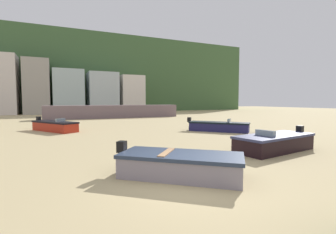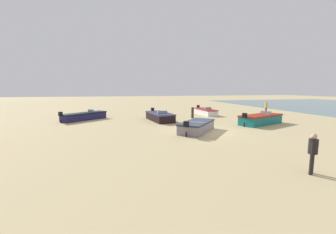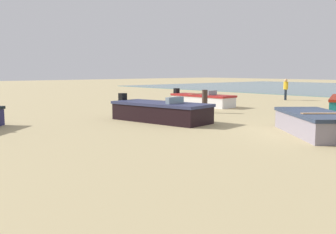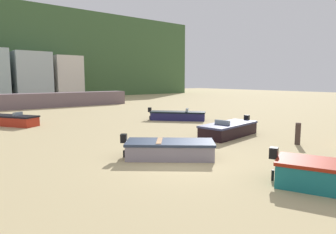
{
  "view_description": "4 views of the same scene",
  "coord_description": "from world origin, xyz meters",
  "px_view_note": "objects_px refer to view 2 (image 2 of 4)",
  "views": [
    {
      "loc": [
        -3.8,
        -6.6,
        2.56
      ],
      "look_at": [
        4.31,
        10.99,
        1.27
      ],
      "focal_mm": 26.25,
      "sensor_mm": 36.0,
      "label": 1
    },
    {
      "loc": [
        -15.53,
        6.46,
        3.33
      ],
      "look_at": [
        4.03,
        1.95,
        0.66
      ],
      "focal_mm": 22.92,
      "sensor_mm": 36.0,
      "label": 2
    },
    {
      "loc": [
        -6.48,
        13.14,
        2.23
      ],
      "look_at": [
        3.16,
        4.64,
        0.66
      ],
      "focal_mm": 40.78,
      "sensor_mm": 36.0,
      "label": 3
    },
    {
      "loc": [
        -8.43,
        -9.84,
        3.64
      ],
      "look_at": [
        6.29,
        8.66,
        0.61
      ],
      "focal_mm": 31.44,
      "sensor_mm": 36.0,
      "label": 4
    }
  ],
  "objects_px": {
    "boat_grey_0": "(197,126)",
    "boat_black_2": "(160,117)",
    "boat_teal_3": "(261,119)",
    "beach_walker_distant": "(266,106)",
    "boat_white_1": "(205,112)",
    "boat_navy_4": "(84,116)",
    "mooring_post_mid_beach": "(193,113)",
    "beach_walker_foreground": "(313,150)"
  },
  "relations": [
    {
      "from": "boat_teal_3",
      "to": "beach_walker_distant",
      "type": "distance_m",
      "value": 9.75
    },
    {
      "from": "boat_grey_0",
      "to": "boat_black_2",
      "type": "bearing_deg",
      "value": 145.71
    },
    {
      "from": "boat_black_2",
      "to": "boat_grey_0",
      "type": "bearing_deg",
      "value": 96.3
    },
    {
      "from": "boat_white_1",
      "to": "mooring_post_mid_beach",
      "type": "xyz_separation_m",
      "value": [
        -2.75,
        2.7,
        0.23
      ]
    },
    {
      "from": "beach_walker_foreground",
      "to": "boat_grey_0",
      "type": "bearing_deg",
      "value": 60.97
    },
    {
      "from": "beach_walker_distant",
      "to": "beach_walker_foreground",
      "type": "bearing_deg",
      "value": -165.96
    },
    {
      "from": "boat_grey_0",
      "to": "boat_white_1",
      "type": "height_order",
      "value": "boat_grey_0"
    },
    {
      "from": "boat_white_1",
      "to": "beach_walker_distant",
      "type": "relative_size",
      "value": 2.85
    },
    {
      "from": "boat_grey_0",
      "to": "mooring_post_mid_beach",
      "type": "distance_m",
      "value": 7.76
    },
    {
      "from": "beach_walker_foreground",
      "to": "beach_walker_distant",
      "type": "bearing_deg",
      "value": 18.82
    },
    {
      "from": "beach_walker_distant",
      "to": "boat_black_2",
      "type": "bearing_deg",
      "value": 148.82
    },
    {
      "from": "boat_black_2",
      "to": "beach_walker_distant",
      "type": "bearing_deg",
      "value": -177.52
    },
    {
      "from": "boat_grey_0",
      "to": "mooring_post_mid_beach",
      "type": "xyz_separation_m",
      "value": [
        7.42,
        -2.27,
        0.21
      ]
    },
    {
      "from": "boat_grey_0",
      "to": "mooring_post_mid_beach",
      "type": "height_order",
      "value": "mooring_post_mid_beach"
    },
    {
      "from": "boat_white_1",
      "to": "beach_walker_distant",
      "type": "xyz_separation_m",
      "value": [
        -0.75,
        -8.4,
        0.57
      ]
    },
    {
      "from": "boat_teal_3",
      "to": "beach_walker_distant",
      "type": "relative_size",
      "value": 3.18
    },
    {
      "from": "boat_teal_3",
      "to": "beach_walker_foreground",
      "type": "distance_m",
      "value": 12.29
    },
    {
      "from": "boat_white_1",
      "to": "mooring_post_mid_beach",
      "type": "distance_m",
      "value": 3.86
    },
    {
      "from": "mooring_post_mid_beach",
      "to": "boat_grey_0",
      "type": "bearing_deg",
      "value": 162.96
    },
    {
      "from": "boat_black_2",
      "to": "mooring_post_mid_beach",
      "type": "bearing_deg",
      "value": -173.62
    },
    {
      "from": "boat_white_1",
      "to": "boat_black_2",
      "type": "relative_size",
      "value": 0.94
    },
    {
      "from": "mooring_post_mid_beach",
      "to": "beach_walker_distant",
      "type": "distance_m",
      "value": 11.29
    },
    {
      "from": "boat_grey_0",
      "to": "beach_walker_foreground",
      "type": "xyz_separation_m",
      "value": [
        -8.91,
        -1.41,
        0.55
      ]
    },
    {
      "from": "boat_grey_0",
      "to": "boat_navy_4",
      "type": "relative_size",
      "value": 0.93
    },
    {
      "from": "beach_walker_distant",
      "to": "boat_white_1",
      "type": "bearing_deg",
      "value": 132.07
    },
    {
      "from": "boat_grey_0",
      "to": "boat_black_2",
      "type": "relative_size",
      "value": 0.85
    },
    {
      "from": "boat_white_1",
      "to": "boat_teal_3",
      "type": "bearing_deg",
      "value": 101.48
    },
    {
      "from": "boat_black_2",
      "to": "mooring_post_mid_beach",
      "type": "height_order",
      "value": "mooring_post_mid_beach"
    },
    {
      "from": "boat_teal_3",
      "to": "mooring_post_mid_beach",
      "type": "relative_size",
      "value": 4.2
    },
    {
      "from": "boat_white_1",
      "to": "boat_navy_4",
      "type": "relative_size",
      "value": 1.02
    },
    {
      "from": "boat_teal_3",
      "to": "beach_walker_distant",
      "type": "bearing_deg",
      "value": 116.97
    },
    {
      "from": "mooring_post_mid_beach",
      "to": "boat_teal_3",
      "type": "bearing_deg",
      "value": -138.45
    },
    {
      "from": "boat_black_2",
      "to": "beach_walker_foreground",
      "type": "relative_size",
      "value": 3.04
    },
    {
      "from": "boat_black_2",
      "to": "beach_walker_foreground",
      "type": "height_order",
      "value": "beach_walker_foreground"
    },
    {
      "from": "boat_navy_4",
      "to": "mooring_post_mid_beach",
      "type": "relative_size",
      "value": 3.69
    },
    {
      "from": "boat_white_1",
      "to": "beach_walker_foreground",
      "type": "distance_m",
      "value": 19.42
    },
    {
      "from": "boat_navy_4",
      "to": "boat_teal_3",
      "type": "bearing_deg",
      "value": 25.72
    },
    {
      "from": "boat_black_2",
      "to": "boat_teal_3",
      "type": "bearing_deg",
      "value": 144.72
    },
    {
      "from": "boat_navy_4",
      "to": "mooring_post_mid_beach",
      "type": "xyz_separation_m",
      "value": [
        -1.16,
        -11.78,
        0.21
      ]
    },
    {
      "from": "boat_white_1",
      "to": "boat_grey_0",
      "type": "bearing_deg",
      "value": 60.83
    },
    {
      "from": "beach_walker_foreground",
      "to": "boat_black_2",
      "type": "bearing_deg",
      "value": 63.67
    },
    {
      "from": "boat_teal_3",
      "to": "beach_walker_foreground",
      "type": "xyz_separation_m",
      "value": [
        -10.87,
        5.7,
        0.49
      ]
    }
  ]
}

